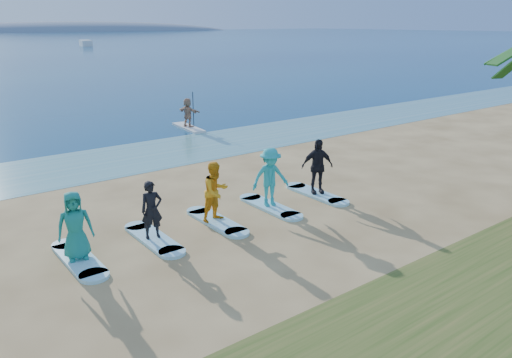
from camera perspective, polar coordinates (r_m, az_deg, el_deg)
ground at (r=14.42m, az=6.44°, el=-5.72°), size 600.00×600.00×0.00m
shallow_water at (r=22.74m, az=-12.10°, el=2.75°), size 600.00×600.00×0.00m
island_ridge at (r=326.62m, az=-19.48°, el=15.62°), size 220.00×56.00×18.00m
paddleboard at (r=28.00m, az=-7.73°, el=5.84°), size 1.00×3.05×0.12m
paddleboarder at (r=27.84m, az=-7.80°, el=7.55°), size 0.87×1.53×1.57m
boat_offshore_b at (r=130.50m, az=-18.85°, el=14.18°), size 3.18×5.53×1.40m
surfboard_0 at (r=13.25m, az=-19.58°, el=-8.66°), size 0.70×2.20×0.09m
student_0 at (r=12.89m, az=-19.99°, el=-5.02°), size 0.94×0.71×1.73m
surfboard_1 at (r=13.90m, az=-11.62°, el=-6.71°), size 0.70×2.20×0.09m
student_1 at (r=13.58m, az=-11.83°, el=-3.48°), size 0.64×0.47×1.59m
surfboard_2 at (r=14.79m, az=-4.54°, el=-4.86°), size 0.70×2.20×0.09m
student_2 at (r=14.46m, az=-4.63°, el=-1.44°), size 0.95×0.78×1.77m
surfboard_3 at (r=15.90m, az=1.61°, el=-3.18°), size 0.70×2.20×0.09m
student_3 at (r=15.58m, az=1.64°, el=0.20°), size 1.35×0.99×1.87m
surfboard_4 at (r=17.17m, az=6.89°, el=-1.70°), size 0.70×2.20×0.09m
student_4 at (r=16.87m, az=7.01°, el=1.44°), size 1.19×0.86×1.87m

